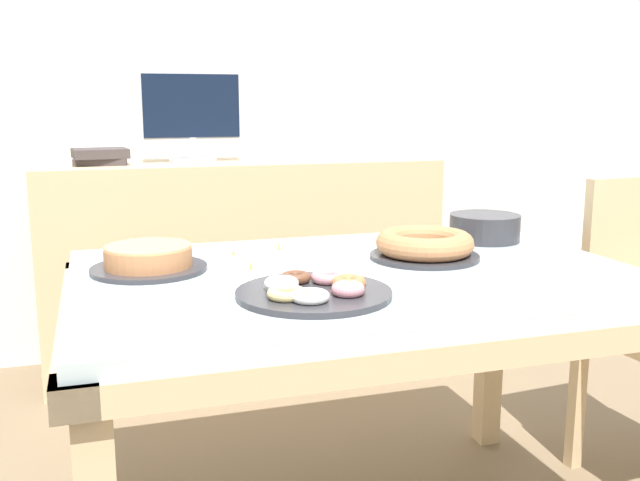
% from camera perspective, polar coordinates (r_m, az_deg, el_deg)
% --- Properties ---
extents(wall_back, '(8.00, 0.10, 2.60)m').
position_cam_1_polar(wall_back, '(3.40, -7.39, 13.18)').
color(wall_back, silver).
rests_on(wall_back, ground).
extents(dining_table, '(1.41, 0.96, 0.76)m').
position_cam_1_polar(dining_table, '(1.80, 3.04, -5.36)').
color(dining_table, silver).
rests_on(dining_table, ground).
extents(sideboard, '(1.71, 0.44, 0.92)m').
position_cam_1_polar(sideboard, '(3.19, -6.05, -1.90)').
color(sideboard, '#D1B284').
rests_on(sideboard, ground).
extents(computer_monitor, '(0.42, 0.20, 0.38)m').
position_cam_1_polar(computer_monitor, '(3.07, -10.23, 9.68)').
color(computer_monitor, silver).
rests_on(computer_monitor, sideboard).
extents(book_stack, '(0.23, 0.20, 0.07)m').
position_cam_1_polar(book_stack, '(3.05, -17.17, 6.46)').
color(book_stack, '#3F3838').
rests_on(book_stack, sideboard).
extents(cake_chocolate_round, '(0.29, 0.29, 0.07)m').
position_cam_1_polar(cake_chocolate_round, '(1.81, -13.55, -1.49)').
color(cake_chocolate_round, '#333338').
rests_on(cake_chocolate_round, dining_table).
extents(cake_golden_bundt, '(0.29, 0.29, 0.07)m').
position_cam_1_polar(cake_golden_bundt, '(1.92, 8.37, -0.40)').
color(cake_golden_bundt, '#333338').
rests_on(cake_golden_bundt, dining_table).
extents(pastry_platter, '(0.34, 0.34, 0.04)m').
position_cam_1_polar(pastry_platter, '(1.54, -0.46, -4.01)').
color(pastry_platter, '#333338').
rests_on(pastry_platter, dining_table).
extents(plate_stack, '(0.21, 0.21, 0.08)m').
position_cam_1_polar(plate_stack, '(2.20, 13.03, 1.02)').
color(plate_stack, '#333338').
rests_on(plate_stack, dining_table).
extents(tealight_near_cakes, '(0.04, 0.04, 0.04)m').
position_cam_1_polar(tealight_near_cakes, '(1.73, -5.54, -2.51)').
color(tealight_near_cakes, silver).
rests_on(tealight_near_cakes, dining_table).
extents(tealight_right_edge, '(0.04, 0.04, 0.04)m').
position_cam_1_polar(tealight_right_edge, '(1.89, -6.94, -1.35)').
color(tealight_right_edge, silver).
rests_on(tealight_right_edge, dining_table).
extents(tealight_left_edge, '(0.04, 0.04, 0.04)m').
position_cam_1_polar(tealight_left_edge, '(1.94, -3.34, -0.93)').
color(tealight_left_edge, silver).
rests_on(tealight_left_edge, dining_table).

